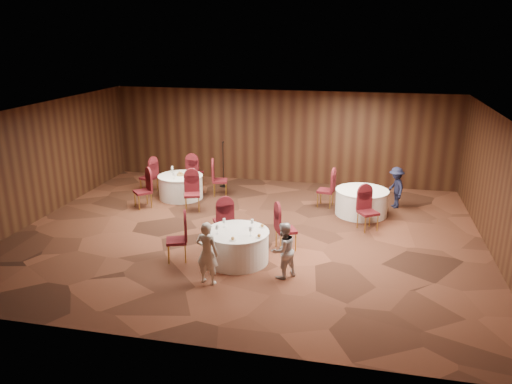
% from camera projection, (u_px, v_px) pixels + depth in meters
% --- Properties ---
extents(ground, '(12.00, 12.00, 0.00)m').
position_uv_depth(ground, '(247.00, 233.00, 13.15)').
color(ground, black).
rests_on(ground, ground).
extents(room_shell, '(12.00, 12.00, 12.00)m').
position_uv_depth(room_shell, '(247.00, 161.00, 12.55)').
color(room_shell, silver).
rests_on(room_shell, ground).
extents(table_main, '(1.48, 1.48, 0.74)m').
position_uv_depth(table_main, '(237.00, 246.00, 11.46)').
color(table_main, white).
rests_on(table_main, ground).
extents(table_left, '(1.41, 1.41, 0.74)m').
position_uv_depth(table_left, '(181.00, 187.00, 15.88)').
color(table_left, white).
rests_on(table_left, ground).
extents(table_right, '(1.52, 1.52, 0.74)m').
position_uv_depth(table_right, '(361.00, 202.00, 14.43)').
color(table_right, white).
rests_on(table_right, ground).
extents(chairs_main, '(3.05, 2.10, 1.00)m').
position_uv_depth(chairs_main, '(229.00, 230.00, 12.05)').
color(chairs_main, '#3A0B14').
rests_on(chairs_main, ground).
extents(chairs_left, '(3.04, 2.98, 1.00)m').
position_uv_depth(chairs_left, '(180.00, 183.00, 15.84)').
color(chairs_left, '#3A0B14').
rests_on(chairs_left, ground).
extents(chairs_right, '(1.92, 2.34, 1.00)m').
position_uv_depth(chairs_right, '(346.00, 201.00, 14.17)').
color(chairs_right, '#3A0B14').
rests_on(chairs_right, ground).
extents(tabletop_main, '(1.07, 1.04, 0.22)m').
position_uv_depth(tabletop_main, '(244.00, 229.00, 11.22)').
color(tabletop_main, silver).
rests_on(tabletop_main, table_main).
extents(tabletop_left, '(0.85, 0.77, 0.22)m').
position_uv_depth(tabletop_left, '(180.00, 173.00, 15.74)').
color(tabletop_left, silver).
rests_on(tabletop_left, table_left).
extents(tabletop_right, '(0.08, 0.08, 0.22)m').
position_uv_depth(tabletop_right, '(369.00, 187.00, 14.04)').
color(tabletop_right, silver).
rests_on(tabletop_right, table_right).
extents(mic_stand, '(0.24, 0.24, 1.57)m').
position_uv_depth(mic_stand, '(223.00, 174.00, 17.03)').
color(mic_stand, black).
rests_on(mic_stand, ground).
extents(woman_a, '(0.55, 0.41, 1.37)m').
position_uv_depth(woman_a, '(207.00, 253.00, 10.35)').
color(woman_a, silver).
rests_on(woman_a, ground).
extents(woman_b, '(0.76, 0.77, 1.25)m').
position_uv_depth(woman_b, '(283.00, 250.00, 10.64)').
color(woman_b, silver).
rests_on(woman_b, ground).
extents(man_c, '(0.71, 0.92, 1.25)m').
position_uv_depth(man_c, '(396.00, 188.00, 14.93)').
color(man_c, black).
rests_on(man_c, ground).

